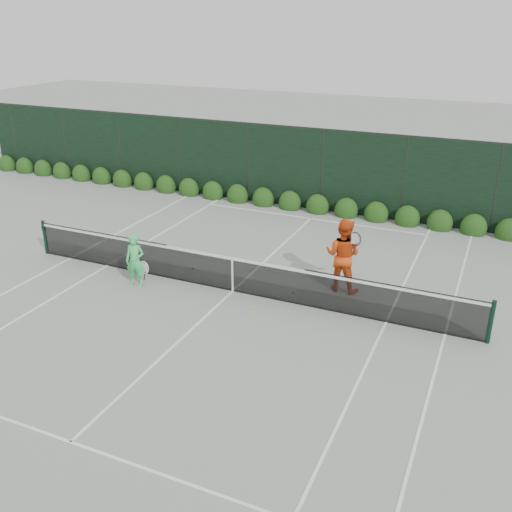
% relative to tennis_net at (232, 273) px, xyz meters
% --- Properties ---
extents(ground, '(80.00, 80.00, 0.00)m').
position_rel_tennis_net_xyz_m(ground, '(0.02, 0.00, -0.53)').
color(ground, gray).
rests_on(ground, ground).
extents(tennis_net, '(12.90, 0.10, 1.07)m').
position_rel_tennis_net_xyz_m(tennis_net, '(0.00, 0.00, 0.00)').
color(tennis_net, black).
rests_on(tennis_net, ground).
extents(player_woman, '(0.64, 0.44, 1.44)m').
position_rel_tennis_net_xyz_m(player_woman, '(-2.54, -0.71, 0.19)').
color(player_woman, '#3FD767').
rests_on(player_woman, ground).
extents(player_man, '(1.02, 0.81, 2.00)m').
position_rel_tennis_net_xyz_m(player_man, '(2.64, 1.28, 0.47)').
color(player_man, '#E24A13').
rests_on(player_man, ground).
extents(court_lines, '(11.03, 23.83, 0.01)m').
position_rel_tennis_net_xyz_m(court_lines, '(0.02, 0.00, -0.53)').
color(court_lines, white).
rests_on(court_lines, ground).
extents(windscreen_fence, '(32.00, 21.07, 3.06)m').
position_rel_tennis_net_xyz_m(windscreen_fence, '(0.02, -2.71, 0.98)').
color(windscreen_fence, black).
rests_on(windscreen_fence, ground).
extents(hedge_row, '(31.66, 0.65, 0.94)m').
position_rel_tennis_net_xyz_m(hedge_row, '(0.02, 7.15, -0.30)').
color(hedge_row, '#18380F').
rests_on(hedge_row, ground).
extents(tennis_balls, '(3.28, 1.50, 0.07)m').
position_rel_tennis_net_xyz_m(tennis_balls, '(0.51, 0.19, -0.50)').
color(tennis_balls, '#B1D830').
rests_on(tennis_balls, ground).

